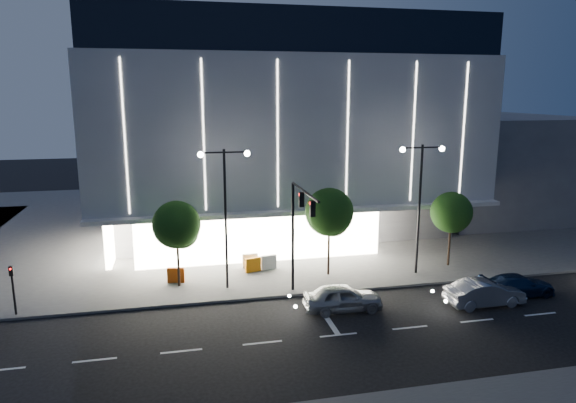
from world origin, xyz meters
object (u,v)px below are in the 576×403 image
(ped_signal_far, at_px, (13,285))
(tree_right, at_px, (451,215))
(tree_mid, at_px, (330,215))
(barrier_a, at_px, (176,275))
(street_lamp_west, at_px, (225,198))
(car_second, at_px, (485,293))
(barrier_b, at_px, (250,260))
(traffic_mast, at_px, (298,220))
(car_lead, at_px, (343,298))
(barrier_d, at_px, (269,262))
(barrier_c, at_px, (253,265))
(street_lamp_east, at_px, (420,190))
(tree_left, at_px, (177,227))
(car_third, at_px, (518,285))

(ped_signal_far, distance_m, tree_right, 28.21)
(tree_mid, xyz_separation_m, barrier_a, (-10.22, 0.62, -3.68))
(street_lamp_west, xyz_separation_m, car_second, (14.59, -5.67, -5.19))
(barrier_a, bearing_deg, barrier_b, 29.23)
(traffic_mast, xyz_separation_m, barrier_b, (-2.02, 6.24, -4.38))
(car_lead, xyz_separation_m, barrier_d, (-2.98, 7.52, -0.13))
(barrier_a, bearing_deg, traffic_mast, -22.15)
(traffic_mast, xyz_separation_m, barrier_a, (-7.19, 4.30, -4.38))
(ped_signal_far, distance_m, barrier_c, 14.68)
(street_lamp_east, distance_m, barrier_d, 11.52)
(car_lead, xyz_separation_m, barrier_c, (-4.14, 7.20, -0.13))
(tree_left, xyz_separation_m, car_second, (17.56, -6.69, -3.27))
(car_second, xyz_separation_m, barrier_d, (-11.39, 8.59, -0.12))
(ped_signal_far, xyz_separation_m, barrier_c, (14.04, 4.10, -1.24))
(ped_signal_far, relative_size, barrier_d, 2.73)
(tree_left, xyz_separation_m, barrier_c, (5.01, 1.58, -3.38))
(ped_signal_far, distance_m, tree_left, 9.61)
(street_lamp_west, bearing_deg, street_lamp_east, 0.00)
(street_lamp_west, bearing_deg, barrier_a, 152.79)
(car_third, bearing_deg, tree_right, 14.08)
(barrier_b, distance_m, barrier_c, 0.97)
(street_lamp_east, xyz_separation_m, car_second, (1.59, -5.67, -5.19))
(barrier_c, relative_size, barrier_d, 1.00)
(tree_mid, height_order, tree_right, tree_mid)
(car_second, relative_size, car_third, 1.02)
(barrier_a, height_order, barrier_d, same)
(ped_signal_far, relative_size, barrier_a, 2.73)
(traffic_mast, bearing_deg, street_lamp_east, 16.48)
(ped_signal_far, height_order, barrier_d, ped_signal_far)
(tree_right, relative_size, barrier_d, 5.01)
(car_third, relative_size, barrier_b, 4.17)
(car_lead, bearing_deg, traffic_mast, 50.26)
(traffic_mast, xyz_separation_m, tree_right, (12.03, 3.68, -1.14))
(car_third, bearing_deg, street_lamp_west, 74.56)
(car_lead, distance_m, barrier_a, 11.26)
(traffic_mast, distance_m, tree_right, 12.63)
(barrier_b, bearing_deg, car_third, -30.00)
(car_second, distance_m, car_third, 3.05)
(car_second, bearing_deg, barrier_d, 51.92)
(barrier_a, bearing_deg, ped_signal_far, -151.61)
(tree_left, distance_m, barrier_b, 6.52)
(car_second, height_order, barrier_d, car_second)
(street_lamp_east, bearing_deg, traffic_mast, -163.52)
(barrier_b, relative_size, barrier_d, 1.00)
(car_third, xyz_separation_m, barrier_c, (-15.46, 7.36, -0.02))
(tree_left, bearing_deg, car_lead, -31.55)
(street_lamp_east, relative_size, tree_right, 1.63)
(barrier_c, bearing_deg, tree_right, -20.25)
(ped_signal_far, bearing_deg, barrier_c, 16.29)
(barrier_a, height_order, barrier_b, same)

